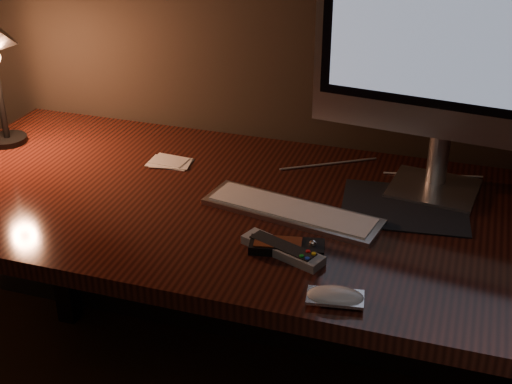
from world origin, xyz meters
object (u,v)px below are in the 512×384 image
(monitor, at_px, (454,33))
(media_remote, at_px, (287,246))
(mouse, at_px, (335,298))
(desk, at_px, (253,235))
(keyboard, at_px, (292,211))
(tv_remote, at_px, (283,249))

(monitor, relative_size, media_remote, 4.00)
(monitor, bearing_deg, mouse, -97.94)
(media_remote, bearing_deg, desk, 111.87)
(desk, xyz_separation_m, media_remote, (0.15, -0.24, 0.14))
(keyboard, xyz_separation_m, mouse, (0.16, -0.29, 0.00))
(mouse, height_order, media_remote, media_remote)
(desk, xyz_separation_m, tv_remote, (0.15, -0.25, 0.14))
(keyboard, distance_m, tv_remote, 0.17)
(keyboard, relative_size, tv_remote, 2.17)
(desk, distance_m, mouse, 0.50)
(mouse, xyz_separation_m, media_remote, (-0.13, 0.14, 0.00))
(monitor, height_order, tv_remote, monitor)
(tv_remote, bearing_deg, media_remote, 91.73)
(media_remote, xyz_separation_m, tv_remote, (-0.00, -0.01, -0.00))
(media_remote, bearing_deg, mouse, -58.00)
(keyboard, bearing_deg, media_remote, -68.14)
(monitor, relative_size, keyboard, 1.58)
(tv_remote, bearing_deg, mouse, -22.20)
(mouse, relative_size, media_remote, 0.65)
(monitor, height_order, keyboard, monitor)
(keyboard, xyz_separation_m, media_remote, (0.03, -0.15, 0.00))
(media_remote, bearing_deg, tv_remote, -120.04)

